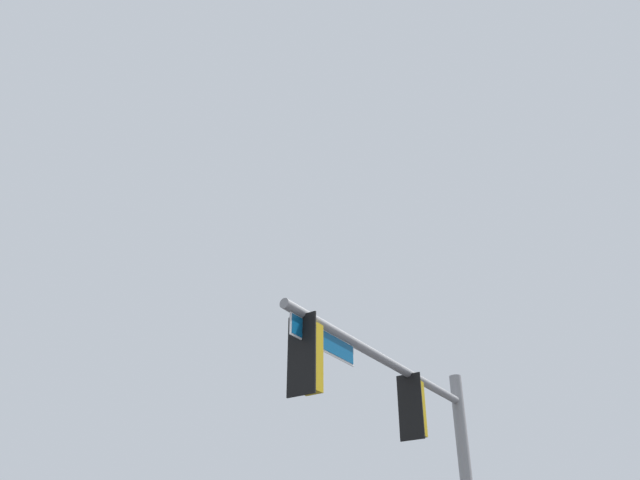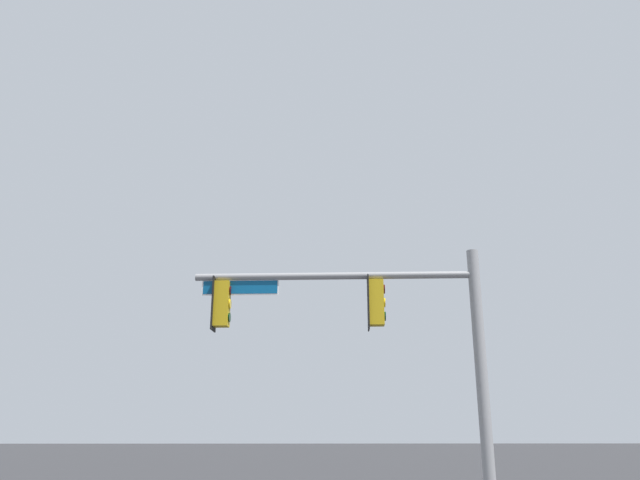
% 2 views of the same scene
% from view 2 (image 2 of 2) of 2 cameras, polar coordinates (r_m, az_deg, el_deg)
% --- Properties ---
extents(signal_pole_near, '(6.90, 0.93, 6.27)m').
position_cam_2_polar(signal_pole_near, '(14.95, 6.17, -8.48)').
color(signal_pole_near, gray).
rests_on(signal_pole_near, ground_plane).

